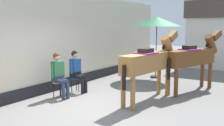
{
  "coord_description": "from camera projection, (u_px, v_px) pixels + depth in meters",
  "views": [
    {
      "loc": [
        3.9,
        -5.56,
        2.18
      ],
      "look_at": [
        -0.4,
        1.2,
        1.05
      ],
      "focal_mm": 41.62,
      "sensor_mm": 36.0,
      "label": 1
    }
  ],
  "objects": [
    {
      "name": "seated_visitor_near",
      "position": [
        59.0,
        73.0,
        7.95
      ],
      "size": [
        0.61,
        0.48,
        1.39
      ],
      "color": "gold",
      "rests_on": "ground_plane"
    },
    {
      "name": "distant_cottage",
      "position": [
        222.0,
        34.0,
        13.76
      ],
      "size": [
        3.4,
        2.6,
        3.5
      ],
      "color": "silver",
      "rests_on": "ground_plane"
    },
    {
      "name": "ground_plane",
      "position": [
        147.0,
        86.0,
        9.53
      ],
      "size": [
        40.0,
        40.0,
        0.0
      ],
      "primitive_type": "plane",
      "color": "slate"
    },
    {
      "name": "seated_visitor_far",
      "position": [
        77.0,
        69.0,
        8.62
      ],
      "size": [
        0.61,
        0.49,
        1.39
      ],
      "color": "#194C99",
      "rests_on": "ground_plane"
    },
    {
      "name": "cafe_parasol",
      "position": [
        157.0,
        22.0,
        10.89
      ],
      "size": [
        2.1,
        2.1,
        2.58
      ],
      "color": "black",
      "rests_on": "ground_plane"
    },
    {
      "name": "saddled_horse_far",
      "position": [
        193.0,
        57.0,
        8.71
      ],
      "size": [
        1.21,
        2.89,
        2.06
      ],
      "color": "brown",
      "rests_on": "ground_plane"
    },
    {
      "name": "pub_facade_wall",
      "position": [
        67.0,
        44.0,
        9.41
      ],
      "size": [
        0.34,
        14.0,
        3.4
      ],
      "color": "beige",
      "rests_on": "ground_plane"
    },
    {
      "name": "saddled_horse_near",
      "position": [
        150.0,
        62.0,
        7.57
      ],
      "size": [
        0.69,
        2.99,
        2.06
      ],
      "color": "#9E6B38",
      "rests_on": "ground_plane"
    }
  ]
}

